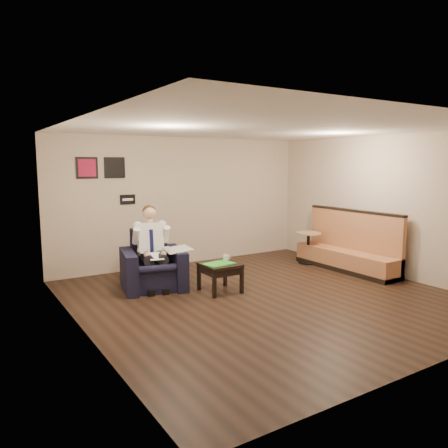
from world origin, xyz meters
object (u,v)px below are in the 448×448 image
armchair (153,260)px  smartphone (218,261)px  side_table (220,278)px  cafe_table (308,248)px  coffee_mug (226,258)px  seated_man (154,251)px  green_folder (219,264)px  banquette (346,241)px

armchair → smartphone: armchair is taller
side_table → cafe_table: bearing=16.0°
smartphone → armchair: bearing=156.4°
side_table → cafe_table: cafe_table is taller
armchair → side_table: (0.90, -0.84, -0.27)m
coffee_mug → cafe_table: (2.63, 0.68, -0.21)m
seated_man → side_table: seated_man is taller
side_table → armchair: bearing=137.2°
coffee_mug → cafe_table: cafe_table is taller
green_folder → cafe_table: (2.87, 0.84, -0.16)m
smartphone → cafe_table: 2.86m
side_table → coffee_mug: coffee_mug is taller
coffee_mug → side_table: bearing=-147.1°
coffee_mug → seated_man: bearing=153.2°
green_folder → armchair: bearing=135.4°
smartphone → cafe_table: size_ratio=0.22×
armchair → side_table: 1.26m
coffee_mug → banquette: banquette is taller
banquette → coffee_mug: bearing=175.9°
smartphone → banquette: (3.02, -0.25, 0.12)m
armchair → seated_man: seated_man is taller
side_table → cafe_table: 2.95m
coffee_mug → smartphone: (-0.14, 0.05, -0.05)m
green_folder → cafe_table: 3.00m
side_table → coffee_mug: (0.20, 0.13, 0.30)m
side_table → coffee_mug: size_ratio=5.79×
side_table → banquette: size_ratio=0.25×
armchair → green_folder: 1.22m
side_table → cafe_table: size_ratio=0.88×
banquette → side_table: bearing=178.6°
armchair → cafe_table: 3.74m
seated_man → green_folder: 1.17m
armchair → banquette: (3.98, -0.91, 0.11)m
cafe_table → green_folder: bearing=-163.7°
side_table → banquette: (3.08, -0.08, 0.37)m
seated_man → cafe_table: size_ratio=2.02×
armchair → smartphone: bearing=-21.7°
armchair → coffee_mug: 1.31m
seated_man → coffee_mug: bearing=-14.1°
side_table → coffee_mug: 0.39m
side_table → green_folder: size_ratio=1.22×
coffee_mug → cafe_table: size_ratio=0.15×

